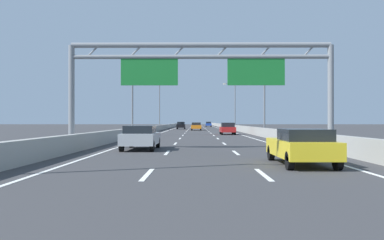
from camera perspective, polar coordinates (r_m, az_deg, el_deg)
The scene contains 50 objects.
ground_plane at distance 100.52m, azimuth 0.68°, elevation -1.11°, with size 260.00×260.00×0.00m, color #38383A.
lane_dash_left_1 at distance 13.20m, azimuth -6.08°, elevation -7.36°, with size 0.16×3.00×0.01m, color white.
lane_dash_left_2 at distance 22.12m, azimuth -3.39°, elevation -4.45°, with size 0.16×3.00×0.01m, color white.
lane_dash_left_3 at distance 31.08m, azimuth -2.26°, elevation -3.22°, with size 0.16×3.00×0.01m, color white.
lane_dash_left_4 at distance 40.07m, azimuth -1.64°, elevation -2.53°, with size 0.16×3.00×0.01m, color white.
lane_dash_left_5 at distance 49.06m, azimuth -1.24°, elevation -2.10°, with size 0.16×3.00×0.01m, color white.
lane_dash_left_6 at distance 58.05m, azimuth -0.97°, elevation -1.80°, with size 0.16×3.00×0.01m, color white.
lane_dash_left_7 at distance 67.04m, azimuth -0.77°, elevation -1.58°, with size 0.16×3.00×0.01m, color white.
lane_dash_left_8 at distance 76.04m, azimuth -0.62°, elevation -1.41°, with size 0.16×3.00×0.01m, color white.
lane_dash_left_9 at distance 85.03m, azimuth -0.50°, elevation -1.28°, with size 0.16×3.00×0.01m, color white.
lane_dash_left_10 at distance 94.03m, azimuth -0.40°, elevation -1.18°, with size 0.16×3.00×0.01m, color white.
lane_dash_left_11 at distance 103.03m, azimuth -0.32°, elevation -1.09°, with size 0.16×3.00×0.01m, color white.
lane_dash_left_12 at distance 112.03m, azimuth -0.25°, elevation -1.01°, with size 0.16×3.00×0.01m, color white.
lane_dash_left_13 at distance 121.03m, azimuth -0.20°, elevation -0.95°, with size 0.16×3.00×0.01m, color white.
lane_dash_left_14 at distance 130.02m, azimuth -0.15°, elevation -0.90°, with size 0.16×3.00×0.01m, color white.
lane_dash_left_15 at distance 139.02m, azimuth -0.10°, elevation -0.85°, with size 0.16×3.00×0.01m, color white.
lane_dash_left_16 at distance 148.02m, azimuth -0.07°, elevation -0.81°, with size 0.16×3.00×0.01m, color white.
lane_dash_left_17 at distance 157.02m, azimuth -0.03°, elevation -0.77°, with size 0.16×3.00×0.01m, color white.
lane_dash_right_1 at distance 13.28m, azimuth 9.68°, elevation -7.31°, with size 0.16×3.00×0.01m, color white.
lane_dash_right_2 at distance 22.17m, azimuth 5.96°, elevation -4.44°, with size 0.16×3.00×0.01m, color white.
lane_dash_right_3 at distance 31.12m, azimuth 4.38°, elevation -3.21°, with size 0.16×3.00×0.01m, color white.
lane_dash_right_4 at distance 40.09m, azimuth 3.52°, elevation -2.53°, with size 0.16×3.00×0.01m, color white.
lane_dash_right_5 at distance 49.08m, azimuth 2.97°, elevation -2.10°, with size 0.16×3.00×0.01m, color white.
lane_dash_right_6 at distance 58.07m, azimuth 2.59°, elevation -1.80°, with size 0.16×3.00×0.01m, color white.
lane_dash_right_7 at distance 67.06m, azimuth 2.31°, elevation -1.58°, with size 0.16×3.00×0.01m, color white.
lane_dash_right_8 at distance 76.05m, azimuth 2.10°, elevation -1.41°, with size 0.16×3.00×0.01m, color white.
lane_dash_right_9 at distance 85.05m, azimuth 1.93°, elevation -1.28°, with size 0.16×3.00×0.01m, color white.
lane_dash_right_10 at distance 94.04m, azimuth 1.79°, elevation -1.18°, with size 0.16×3.00×0.01m, color white.
lane_dash_right_11 at distance 103.04m, azimuth 1.68°, elevation -1.09°, with size 0.16×3.00×0.01m, color white.
lane_dash_right_12 at distance 112.04m, azimuth 1.59°, elevation -1.01°, with size 0.16×3.00×0.01m, color white.
lane_dash_right_13 at distance 121.03m, azimuth 1.51°, elevation -0.95°, with size 0.16×3.00×0.01m, color white.
lane_dash_right_14 at distance 130.03m, azimuth 1.44°, elevation -0.90°, with size 0.16×3.00×0.01m, color white.
lane_dash_right_15 at distance 139.03m, azimuth 1.38°, elevation -0.85°, with size 0.16×3.00×0.01m, color white.
lane_dash_right_16 at distance 148.03m, azimuth 1.33°, elevation -0.81°, with size 0.16×3.00×0.01m, color white.
lane_dash_right_17 at distance 157.03m, azimuth 1.28°, elevation -0.77°, with size 0.16×3.00×0.01m, color white.
edge_line_left at distance 88.66m, azimuth -2.69°, elevation -1.24°, with size 0.16×176.00×0.01m, color white.
edge_line_right at distance 88.69m, azimuth 4.10°, elevation -1.24°, with size 0.16×176.00×0.01m, color white.
barrier_left at distance 110.71m, azimuth -2.90°, elevation -0.78°, with size 0.45×220.00×0.95m.
barrier_right at distance 110.75m, azimuth 4.24°, elevation -0.78°, with size 0.45×220.00×0.95m.
sign_gantry at distance 25.19m, azimuth 1.26°, elevation 6.99°, with size 15.81×0.36×6.36m.
streetlamp_left_mid at distance 49.58m, azimuth -7.82°, elevation 4.16°, with size 2.58×0.28×9.50m.
streetlamp_right_mid at distance 49.67m, azimuth 9.53°, elevation 4.15°, with size 2.58×0.28×9.50m.
streetlamp_left_far at distance 85.90m, azimuth -4.28°, elevation 2.33°, with size 2.58×0.28×9.50m.
streetlamp_right_far at distance 85.95m, azimuth 5.70°, elevation 2.33°, with size 2.58×0.28×9.50m.
blue_car at distance 128.64m, azimuth 2.25°, elevation -0.56°, with size 1.75×4.42×1.51m.
red_car at distance 52.38m, azimuth 4.85°, elevation -1.17°, with size 1.78×4.15×1.49m.
orange_car at distance 76.75m, azimuth 0.58°, elevation -0.85°, with size 1.84×4.50×1.43m.
silver_car at distance 24.71m, azimuth -6.96°, elevation -2.31°, with size 1.88×4.68×1.40m.
yellow_car at distance 16.44m, azimuth 14.63°, elevation -3.42°, with size 1.84×4.65×1.37m.
black_car at distance 88.41m, azimuth -1.50°, elevation -0.74°, with size 1.76×4.32×1.54m.
Camera 1 is at (-0.30, -0.50, 1.66)m, focal length 39.30 mm.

